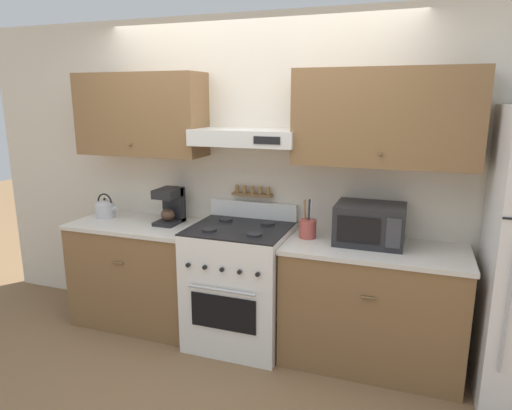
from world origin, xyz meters
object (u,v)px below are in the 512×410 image
stove_range (240,285)px  microwave (370,224)px  utensil_crock (308,228)px  tea_kettle (105,208)px  coffee_maker (171,205)px

stove_range → microwave: bearing=7.1°
stove_range → utensil_crock: 0.71m
tea_kettle → utensil_crock: size_ratio=0.72×
utensil_crock → tea_kettle: bearing=-180.0°
stove_range → utensil_crock: bearing=11.2°
stove_range → tea_kettle: (-1.30, 0.10, 0.49)m
stove_range → tea_kettle: tea_kettle is taller
stove_range → coffee_maker: bearing=168.6°
tea_kettle → microwave: size_ratio=0.44×
stove_range → coffee_maker: (-0.67, 0.13, 0.56)m
stove_range → coffee_maker: size_ratio=3.68×
coffee_maker → utensil_crock: 1.18m
coffee_maker → utensil_crock: coffee_maker is taller
tea_kettle → microwave: bearing=0.5°
coffee_maker → stove_range: bearing=-11.4°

